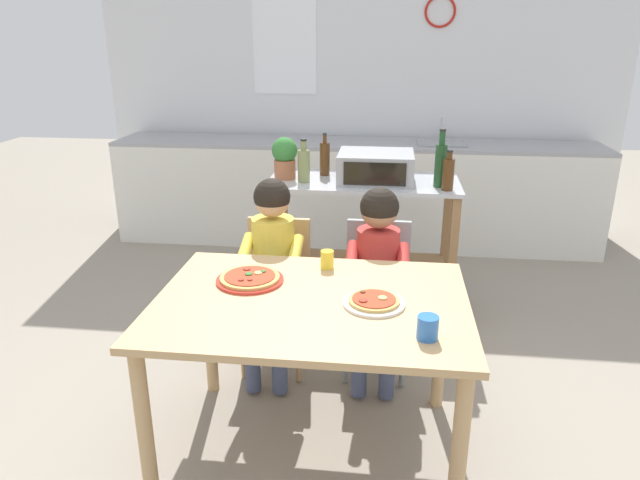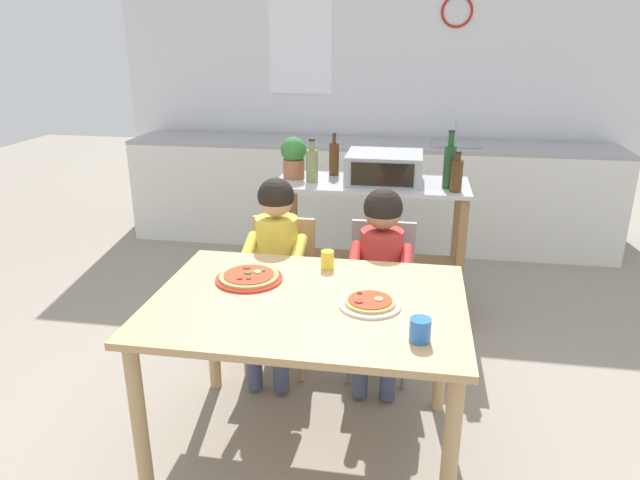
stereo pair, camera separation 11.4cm
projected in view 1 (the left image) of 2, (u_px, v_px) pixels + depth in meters
The scene contains 19 objects.
ground_plane at pixel (337, 319), 3.77m from camera, with size 12.62×12.62×0.00m, color gray.
back_wall_tiled at pixel (359, 82), 5.14m from camera, with size 4.60×0.14×2.70m.
kitchen_counter at pixel (354, 192), 5.06m from camera, with size 4.14×0.60×1.09m.
kitchen_island_cart at pixel (362, 225), 3.72m from camera, with size 1.20×0.55×0.89m.
toaster_oven at pixel (376, 167), 3.58m from camera, with size 0.46×0.40×0.18m.
bottle_clear_vinegar at pixel (304, 165), 3.55m from camera, with size 0.07×0.07×0.27m.
bottle_squat_spirits at pixel (441, 163), 3.43m from camera, with size 0.07×0.07×0.35m.
bottle_tall_green_wine at pixel (325, 158), 3.73m from camera, with size 0.06×0.06×0.27m.
bottle_brown_beer at pixel (448, 173), 3.37m from camera, with size 0.07×0.07×0.24m.
potted_herb_plant at pixel (285, 157), 3.63m from camera, with size 0.16×0.16×0.26m.
dining_table at pixel (311, 321), 2.37m from camera, with size 1.27×0.93×0.75m.
dining_chair_left at pixel (277, 283), 3.14m from camera, with size 0.36×0.36×0.81m.
dining_chair_right at pixel (377, 286), 3.10m from camera, with size 0.36×0.36×0.81m.
child_in_yellow_shirt at pixel (271, 257), 2.96m from camera, with size 0.32×0.42×1.06m.
child_in_red_shirt at pixel (377, 262), 2.93m from camera, with size 0.32×0.42×1.02m.
pizza_plate_red_rimmed at pixel (250, 279), 2.50m from camera, with size 0.29×0.29×0.03m.
pizza_plate_white at pixel (374, 302), 2.29m from camera, with size 0.25×0.25×0.03m.
drinking_cup_blue at pixel (428, 328), 2.03m from camera, with size 0.08×0.08×0.09m, color blue.
drinking_cup_yellow at pixel (327, 260), 2.64m from camera, with size 0.06×0.06×0.08m, color yellow.
Camera 1 is at (0.29, -2.10, 1.76)m, focal length 32.33 mm.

